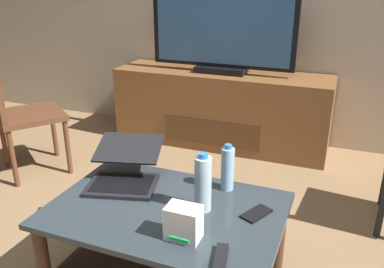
# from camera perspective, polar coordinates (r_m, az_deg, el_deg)

# --- Properties ---
(coffee_table) EXTENTS (1.01, 0.68, 0.45)m
(coffee_table) POSITION_cam_1_polar(r_m,az_deg,el_deg) (1.85, -3.61, -14.14)
(coffee_table) COLOR #2D383D
(coffee_table) RESTS_ON ground
(media_cabinet) EXTENTS (1.84, 0.50, 0.64)m
(media_cabinet) POSITION_cam_1_polar(r_m,az_deg,el_deg) (3.48, 4.13, 3.66)
(media_cabinet) COLOR brown
(media_cabinet) RESTS_ON ground
(television) EXTENTS (1.20, 0.20, 0.65)m
(television) POSITION_cam_1_polar(r_m,az_deg,el_deg) (3.32, 4.31, 13.98)
(television) COLOR black
(television) RESTS_ON media_cabinet
(side_chair) EXTENTS (0.61, 0.61, 0.87)m
(side_chair) POSITION_cam_1_polar(r_m,az_deg,el_deg) (3.13, -23.60, 3.12)
(side_chair) COLOR #59331E
(side_chair) RESTS_ON ground
(laptop) EXTENTS (0.41, 0.47, 0.17)m
(laptop) POSITION_cam_1_polar(r_m,az_deg,el_deg) (1.98, -9.53, -5.03)
(laptop) COLOR black
(laptop) RESTS_ON coffee_table
(router_box) EXTENTS (0.13, 0.10, 0.14)m
(router_box) POSITION_cam_1_polar(r_m,az_deg,el_deg) (1.55, -1.23, -12.59)
(router_box) COLOR white
(router_box) RESTS_ON coffee_table
(water_bottle_near) EXTENTS (0.06, 0.06, 0.23)m
(water_bottle_near) POSITION_cam_1_polar(r_m,az_deg,el_deg) (1.87, 5.10, -4.92)
(water_bottle_near) COLOR #99C6E5
(water_bottle_near) RESTS_ON coffee_table
(water_bottle_far) EXTENTS (0.07, 0.07, 0.27)m
(water_bottle_far) POSITION_cam_1_polar(r_m,az_deg,el_deg) (1.69, 1.58, -7.10)
(water_bottle_far) COLOR silver
(water_bottle_far) RESTS_ON coffee_table
(cell_phone) EXTENTS (0.12, 0.16, 0.01)m
(cell_phone) POSITION_cam_1_polar(r_m,az_deg,el_deg) (1.74, 9.21, -11.16)
(cell_phone) COLOR black
(cell_phone) RESTS_ON coffee_table
(tv_remote) EXTENTS (0.08, 0.17, 0.02)m
(tv_remote) POSITION_cam_1_polar(r_m,az_deg,el_deg) (1.48, 4.12, -17.43)
(tv_remote) COLOR black
(tv_remote) RESTS_ON coffee_table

